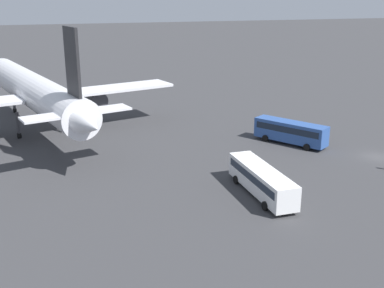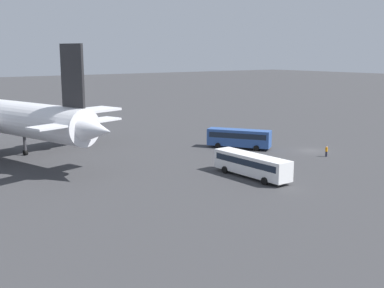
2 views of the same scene
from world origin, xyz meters
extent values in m
plane|color=#38383A|center=(0.00, 0.00, 0.00)|extent=(600.00, 600.00, 0.00)
cylinder|color=silver|center=(26.67, 44.88, 6.82)|extent=(43.50, 16.78, 5.25)
cone|color=silver|center=(48.98, 51.10, 6.82)|extent=(6.90, 6.35, 4.99)
cone|color=silver|center=(4.11, 38.60, 6.82)|extent=(7.84, 6.38, 4.72)
cube|color=silver|center=(27.97, 32.09, 6.17)|extent=(10.86, 20.88, 0.44)
cube|color=#262628|center=(7.73, 39.61, 13.64)|extent=(4.31, 1.52, 8.40)
cube|color=silver|center=(7.31, 39.49, 7.35)|extent=(6.61, 13.96, 0.28)
cylinder|color=#38383D|center=(28.42, 35.34, 4.50)|extent=(5.83, 4.19, 2.89)
cylinder|color=#38383D|center=(41.40, 48.99, 2.10)|extent=(0.50, 0.50, 4.20)
cylinder|color=black|center=(41.40, 48.99, 0.45)|extent=(1.00, 0.72, 0.90)
cylinder|color=#38383D|center=(23.65, 47.58, 2.10)|extent=(0.50, 0.50, 4.20)
cylinder|color=black|center=(23.65, 47.58, 0.45)|extent=(1.00, 0.72, 0.90)
cylinder|color=#38383D|center=(25.48, 41.01, 2.10)|extent=(0.50, 0.50, 4.20)
cylinder|color=black|center=(25.48, 41.01, 0.45)|extent=(1.00, 0.72, 0.90)
cube|color=#2D5199|center=(8.96, 8.68, 1.91)|extent=(10.75, 8.28, 2.93)
cube|color=#192333|center=(8.96, 8.68, 2.42)|extent=(10.02, 7.83, 0.94)
cylinder|color=black|center=(11.10, 11.72, 0.50)|extent=(1.00, 0.80, 1.00)
cylinder|color=black|center=(12.60, 9.42, 0.50)|extent=(1.00, 0.80, 1.00)
cylinder|color=black|center=(5.33, 7.94, 0.50)|extent=(1.00, 0.80, 1.00)
cylinder|color=black|center=(6.83, 5.65, 0.50)|extent=(1.00, 0.80, 1.00)
cube|color=white|center=(-7.10, 20.81, 1.78)|extent=(12.41, 3.00, 2.67)
cube|color=#192333|center=(-7.10, 20.81, 2.25)|extent=(11.43, 3.02, 0.85)
cylinder|color=black|center=(-3.30, 22.32, 0.50)|extent=(1.01, 0.32, 1.00)
cylinder|color=black|center=(-3.24, 19.46, 0.50)|extent=(1.01, 0.32, 1.00)
cylinder|color=black|center=(-10.96, 22.16, 0.50)|extent=(1.01, 0.32, 1.00)
cylinder|color=black|center=(-10.90, 19.30, 0.50)|extent=(1.01, 0.32, 1.00)
camera|label=1|loc=(-52.48, 42.78, 21.88)|focal=45.00mm
camera|label=2|loc=(-53.35, 64.93, 16.60)|focal=45.00mm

